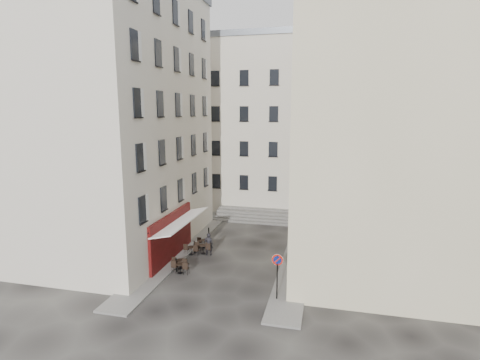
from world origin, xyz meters
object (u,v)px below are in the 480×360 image
(no_parking_sign, at_px, (277,268))
(bistro_table_b, at_px, (180,263))
(pedestrian, at_px, (209,244))
(bistro_table_a, at_px, (180,267))

(no_parking_sign, relative_size, bistro_table_b, 2.40)
(pedestrian, bearing_deg, no_parking_sign, 124.07)
(no_parking_sign, height_order, pedestrian, no_parking_sign)
(no_parking_sign, distance_m, bistro_table_b, 7.79)
(bistro_table_a, relative_size, bistro_table_b, 1.05)
(bistro_table_b, distance_m, pedestrian, 3.14)
(bistro_table_b, bearing_deg, pedestrian, 69.29)
(no_parking_sign, relative_size, bistro_table_a, 2.28)
(bistro_table_a, bearing_deg, pedestrian, 77.33)
(no_parking_sign, height_order, bistro_table_a, no_parking_sign)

